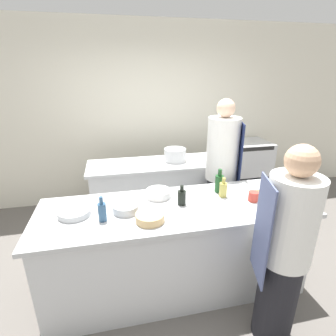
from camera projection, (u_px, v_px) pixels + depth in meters
name	position (u px, v px, depth m)	size (l,w,h in m)	color
ground_plane	(175.00, 282.00, 2.74)	(16.00, 16.00, 0.00)	#605B56
wall_back	(145.00, 116.00, 4.20)	(8.00, 0.06, 2.80)	silver
prep_counter	(175.00, 247.00, 2.58)	(2.52, 0.84, 0.90)	silver
pass_counter	(163.00, 192.00, 3.74)	(2.03, 0.63, 0.90)	silver
oven_range	(243.00, 169.00, 4.52)	(0.80, 0.60, 0.96)	silver
chef_at_prep_near	(284.00, 252.00, 1.94)	(0.41, 0.40, 1.65)	black
chef_at_stove	(221.00, 173.00, 3.24)	(0.44, 0.42, 1.79)	black
bottle_olive_oil	(219.00, 183.00, 2.68)	(0.09, 0.09, 0.25)	#19471E
bottle_vinegar	(182.00, 197.00, 2.43)	(0.08, 0.08, 0.19)	black
bottle_wine	(223.00, 189.00, 2.59)	(0.08, 0.08, 0.20)	#B2A84C
bottle_cooking_oil	(102.00, 211.00, 2.16)	(0.07, 0.07, 0.22)	#2D5175
bowl_mixing_large	(158.00, 193.00, 2.59)	(0.25, 0.25, 0.07)	white
bowl_prep_small	(74.00, 212.00, 2.27)	(0.28, 0.28, 0.05)	#B7BABC
bowl_ceramic_blue	(126.00, 208.00, 2.32)	(0.23, 0.23, 0.07)	#B7BABC
bowl_wooden_salad	(150.00, 217.00, 2.18)	(0.24, 0.24, 0.07)	tan
cup	(253.00, 196.00, 2.51)	(0.09, 0.09, 0.09)	#B2382D
cutting_board	(269.00, 194.00, 2.65)	(0.33, 0.21, 0.01)	olive
stockpot	(175.00, 155.00, 3.61)	(0.30, 0.30, 0.17)	silver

